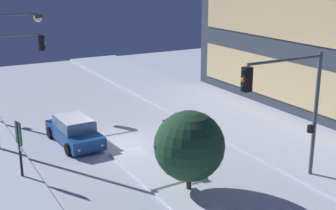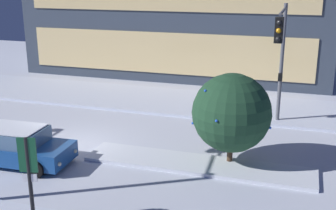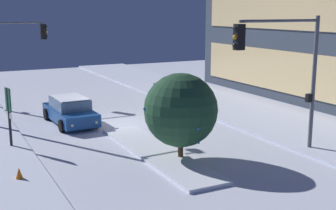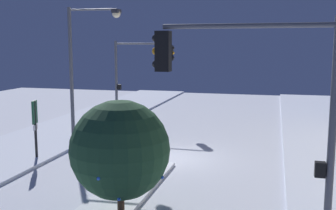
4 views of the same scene
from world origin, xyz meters
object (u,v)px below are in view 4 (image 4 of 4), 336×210
object	(u,v)px
street_lamp_arched	(85,54)
parking_info_sign	(35,122)
decorated_tree_median	(120,150)
traffic_light_corner_far_right	(258,96)
car_near	(134,134)
fire_hydrant	(90,125)
traffic_light_corner_near_left	(139,67)

from	to	relation	value
street_lamp_arched	parking_info_sign	size ratio (longest dim) A/B	2.63
decorated_tree_median	street_lamp_arched	bearing A→B (deg)	-148.38
traffic_light_corner_far_right	decorated_tree_median	bearing A→B (deg)	-19.21
car_near	fire_hydrant	bearing A→B (deg)	-130.92
street_lamp_arched	fire_hydrant	xyz separation A→B (m)	(-2.30, -0.92, -4.44)
car_near	traffic_light_corner_far_right	size ratio (longest dim) A/B	0.81
car_near	decorated_tree_median	xyz separation A→B (m)	(8.19, 2.48, 1.42)
traffic_light_corner_far_right	decorated_tree_median	world-z (taller)	traffic_light_corner_far_right
traffic_light_corner_near_left	street_lamp_arched	world-z (taller)	street_lamp_arched
street_lamp_arched	traffic_light_corner_near_left	bearing A→B (deg)	75.70
car_near	fire_hydrant	xyz separation A→B (m)	(-3.22, -4.05, -0.35)
car_near	parking_info_sign	bearing A→B (deg)	-49.69
traffic_light_corner_far_right	street_lamp_arched	xyz separation A→B (m)	(-10.55, -9.73, 0.72)
traffic_light_corner_far_right	fire_hydrant	xyz separation A→B (m)	(-12.85, -10.64, -3.72)
traffic_light_corner_near_left	traffic_light_corner_far_right	distance (m)	18.49
car_near	traffic_light_corner_near_left	xyz separation A→B (m)	(-6.73, -2.03, 3.12)
traffic_light_corner_near_left	traffic_light_corner_far_right	bearing A→B (deg)	-62.18
traffic_light_corner_near_left	street_lamp_arched	xyz separation A→B (m)	(5.80, -1.10, 0.96)
traffic_light_corner_far_right	decorated_tree_median	size ratio (longest dim) A/B	1.62
street_lamp_arched	parking_info_sign	xyz separation A→B (m)	(4.26, -0.48, -3.02)
traffic_light_corner_near_left	fire_hydrant	size ratio (longest dim) A/B	7.46
car_near	street_lamp_arched	distance (m)	5.23
traffic_light_corner_far_right	fire_hydrant	distance (m)	17.09
fire_hydrant	street_lamp_arched	bearing A→B (deg)	21.73
traffic_light_corner_far_right	parking_info_sign	distance (m)	12.21
car_near	traffic_light_corner_far_right	xyz separation A→B (m)	(9.62, 6.60, 3.37)
car_near	parking_info_sign	xyz separation A→B (m)	(3.33, -3.61, 1.06)
traffic_light_corner_near_left	traffic_light_corner_far_right	size ratio (longest dim) A/B	0.94
traffic_light_corner_near_left	traffic_light_corner_far_right	xyz separation A→B (m)	(16.35, 8.63, 0.24)
traffic_light_corner_far_right	decorated_tree_median	xyz separation A→B (m)	(-1.43, -4.12, -1.95)
decorated_tree_median	traffic_light_corner_far_right	bearing A→B (deg)	70.79
traffic_light_corner_far_right	fire_hydrant	size ratio (longest dim) A/B	7.95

